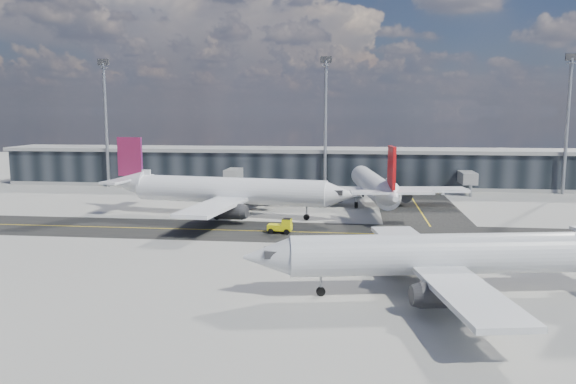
% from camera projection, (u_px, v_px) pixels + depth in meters
% --- Properties ---
extents(ground, '(300.00, 300.00, 0.00)m').
position_uv_depth(ground, '(306.00, 239.00, 76.69)').
color(ground, gray).
rests_on(ground, ground).
extents(taxiway_lanes, '(180.00, 63.00, 0.03)m').
position_uv_depth(taxiway_lanes, '(337.00, 224.00, 86.78)').
color(taxiway_lanes, black).
rests_on(taxiway_lanes, ground).
extents(terminal_concourse, '(152.00, 19.80, 8.80)m').
position_uv_depth(terminal_concourse, '(327.00, 169.00, 130.09)').
color(terminal_concourse, black).
rests_on(terminal_concourse, ground).
extents(floodlight_masts, '(102.50, 0.70, 28.90)m').
position_uv_depth(floodlight_masts, '(325.00, 119.00, 121.64)').
color(floodlight_masts, gray).
rests_on(floodlight_masts, ground).
extents(airliner_af, '(43.37, 37.12, 12.85)m').
position_uv_depth(airliner_af, '(227.00, 191.00, 92.69)').
color(airliner_af, white).
rests_on(airliner_af, ground).
extents(airliner_redtail, '(35.00, 40.94, 12.12)m').
position_uv_depth(airliner_redtail, '(373.00, 186.00, 100.68)').
color(airliner_redtail, white).
rests_on(airliner_redtail, ground).
extents(airliner_near, '(38.77, 33.23, 11.52)m').
position_uv_depth(airliner_near, '(449.00, 255.00, 53.04)').
color(airliner_near, silver).
rests_on(airliner_near, ground).
extents(baggage_tug, '(3.54, 2.00, 2.14)m').
position_uv_depth(baggage_tug, '(282.00, 226.00, 79.82)').
color(baggage_tug, yellow).
rests_on(baggage_tug, ground).
extents(service_van, '(5.28, 6.79, 1.71)m').
position_uv_depth(service_van, '(349.00, 192.00, 114.79)').
color(service_van, white).
rests_on(service_van, ground).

